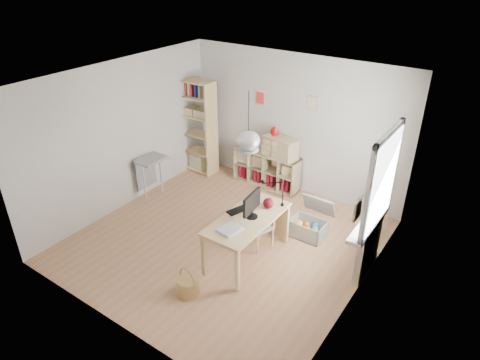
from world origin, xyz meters
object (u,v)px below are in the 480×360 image
Objects in this scene: tall_bookshelf at (197,123)px; drawer_chest at (280,147)px; storage_chest at (310,224)px; cube_shelf at (266,171)px; chair at (261,223)px; desk at (248,223)px; monitor at (252,204)px.

tall_bookshelf is 2.88× the size of drawer_chest.
storage_chest is at bearing -15.01° from tall_bookshelf.
chair is (1.03, -1.84, 0.13)m from cube_shelf.
tall_bookshelf is 3.10m from chair.
monitor is (0.04, 0.05, 0.32)m from desk.
chair is 0.92m from storage_chest.
drawer_chest is (-0.71, 2.19, 0.26)m from desk.
desk is 1.07× the size of cube_shelf.
chair is 1.99m from drawer_chest.
monitor is at bearing -64.03° from cube_shelf.
cube_shelf is at bearing 110.81° from monitor.
drawer_chest is (-0.71, 1.80, 0.49)m from chair.
monitor is (0.04, -0.35, 0.56)m from chair.
drawer_chest is at bearing 107.87° from desk.
cube_shelf is 1.77m from tall_bookshelf.
desk is at bearing -65.39° from cube_shelf.
cube_shelf is 1.91m from storage_chest.
storage_chest is 1.41m from monitor.
monitor is 0.68× the size of drawer_chest.
cube_shelf is 2.97× the size of monitor.
tall_bookshelf is (-1.56, -0.28, 0.79)m from cube_shelf.
storage_chest is at bearing -28.32° from drawer_chest.
monitor is (2.63, -1.90, -0.11)m from tall_bookshelf.
desk is 0.46m from chair.
storage_chest is (0.53, 1.11, -0.46)m from desk.
cube_shelf is 0.70× the size of tall_bookshelf.
desk is 1.32m from storage_chest.
storage_chest is (3.12, -0.84, -0.89)m from tall_bookshelf.
cube_shelf is at bearing 145.39° from storage_chest.
chair is at bearing -124.89° from storage_chest.
tall_bookshelf reaches higher than desk.
storage_chest is (0.52, 0.72, -0.22)m from chair.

